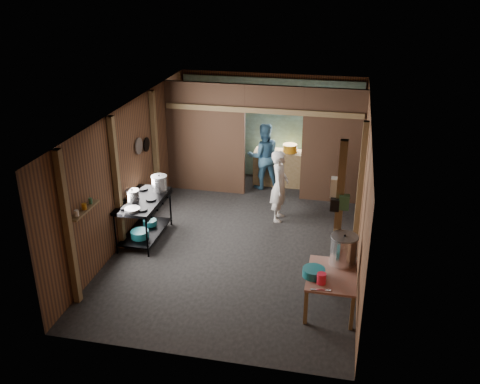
% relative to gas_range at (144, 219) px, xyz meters
% --- Properties ---
extents(floor, '(4.50, 7.00, 0.00)m').
position_rel_gas_range_xyz_m(floor, '(1.88, 0.39, -0.43)').
color(floor, black).
rests_on(floor, ground).
extents(ceiling, '(4.50, 7.00, 0.00)m').
position_rel_gas_range_xyz_m(ceiling, '(1.88, 0.39, 2.17)').
color(ceiling, black).
rests_on(ceiling, ground).
extents(wall_back, '(4.50, 0.00, 2.60)m').
position_rel_gas_range_xyz_m(wall_back, '(1.88, 3.89, 0.87)').
color(wall_back, brown).
rests_on(wall_back, ground).
extents(wall_front, '(4.50, 0.00, 2.60)m').
position_rel_gas_range_xyz_m(wall_front, '(1.88, -3.11, 0.87)').
color(wall_front, brown).
rests_on(wall_front, ground).
extents(wall_left, '(0.00, 7.00, 2.60)m').
position_rel_gas_range_xyz_m(wall_left, '(-0.37, 0.39, 0.87)').
color(wall_left, brown).
rests_on(wall_left, ground).
extents(wall_right, '(0.00, 7.00, 2.60)m').
position_rel_gas_range_xyz_m(wall_right, '(4.13, 0.39, 0.87)').
color(wall_right, brown).
rests_on(wall_right, ground).
extents(partition_left, '(1.85, 0.10, 2.60)m').
position_rel_gas_range_xyz_m(partition_left, '(0.55, 2.59, 0.87)').
color(partition_left, '#452F20').
rests_on(partition_left, floor).
extents(partition_right, '(1.35, 0.10, 2.60)m').
position_rel_gas_range_xyz_m(partition_right, '(3.46, 2.59, 0.87)').
color(partition_right, '#452F20').
rests_on(partition_right, floor).
extents(partition_header, '(1.30, 0.10, 0.60)m').
position_rel_gas_range_xyz_m(partition_header, '(2.13, 2.59, 1.87)').
color(partition_header, '#452F20').
rests_on(partition_header, wall_back).
extents(turquoise_panel, '(4.40, 0.06, 2.50)m').
position_rel_gas_range_xyz_m(turquoise_panel, '(1.88, 3.83, 0.82)').
color(turquoise_panel, '#85C2BE').
rests_on(turquoise_panel, wall_back).
extents(back_counter, '(1.20, 0.50, 0.85)m').
position_rel_gas_range_xyz_m(back_counter, '(2.18, 3.34, -0.00)').
color(back_counter, olive).
rests_on(back_counter, floor).
extents(wall_clock, '(0.20, 0.03, 0.20)m').
position_rel_gas_range_xyz_m(wall_clock, '(2.13, 3.79, 1.47)').
color(wall_clock, white).
rests_on(wall_clock, wall_back).
extents(post_left_a, '(0.10, 0.12, 2.60)m').
position_rel_gas_range_xyz_m(post_left_a, '(-0.30, -2.21, 0.87)').
color(post_left_a, olive).
rests_on(post_left_a, floor).
extents(post_left_b, '(0.10, 0.12, 2.60)m').
position_rel_gas_range_xyz_m(post_left_b, '(-0.30, -0.41, 0.87)').
color(post_left_b, olive).
rests_on(post_left_b, floor).
extents(post_left_c, '(0.10, 0.12, 2.60)m').
position_rel_gas_range_xyz_m(post_left_c, '(-0.30, 1.59, 0.87)').
color(post_left_c, olive).
rests_on(post_left_c, floor).
extents(post_right, '(0.10, 0.12, 2.60)m').
position_rel_gas_range_xyz_m(post_right, '(4.06, 0.19, 0.87)').
color(post_right, olive).
rests_on(post_right, floor).
extents(post_free, '(0.12, 0.12, 2.60)m').
position_rel_gas_range_xyz_m(post_free, '(3.73, -0.91, 0.87)').
color(post_free, olive).
rests_on(post_free, floor).
extents(cross_beam, '(4.40, 0.12, 0.12)m').
position_rel_gas_range_xyz_m(cross_beam, '(1.88, 2.54, 1.62)').
color(cross_beam, olive).
rests_on(cross_beam, wall_left).
extents(pan_lid_big, '(0.03, 0.34, 0.34)m').
position_rel_gas_range_xyz_m(pan_lid_big, '(-0.33, 0.79, 1.22)').
color(pan_lid_big, gray).
rests_on(pan_lid_big, wall_left).
extents(pan_lid_small, '(0.03, 0.30, 0.30)m').
position_rel_gas_range_xyz_m(pan_lid_small, '(-0.33, 1.19, 1.12)').
color(pan_lid_small, black).
rests_on(pan_lid_small, wall_left).
extents(wall_shelf, '(0.14, 0.80, 0.03)m').
position_rel_gas_range_xyz_m(wall_shelf, '(-0.27, -1.71, 0.97)').
color(wall_shelf, olive).
rests_on(wall_shelf, wall_left).
extents(jar_white, '(0.07, 0.07, 0.10)m').
position_rel_gas_range_xyz_m(jar_white, '(-0.27, -1.96, 1.04)').
color(jar_white, white).
rests_on(jar_white, wall_shelf).
extents(jar_yellow, '(0.08, 0.08, 0.10)m').
position_rel_gas_range_xyz_m(jar_yellow, '(-0.27, -1.71, 1.04)').
color(jar_yellow, '#B67213').
rests_on(jar_yellow, wall_shelf).
extents(jar_green, '(0.06, 0.06, 0.10)m').
position_rel_gas_range_xyz_m(jar_green, '(-0.27, -1.49, 1.04)').
color(jar_green, '#336846').
rests_on(jar_green, wall_shelf).
extents(bag_white, '(0.22, 0.15, 0.32)m').
position_rel_gas_range_xyz_m(bag_white, '(3.68, -0.83, 1.35)').
color(bag_white, white).
rests_on(bag_white, post_free).
extents(bag_green, '(0.16, 0.12, 0.24)m').
position_rel_gas_range_xyz_m(bag_green, '(3.80, -0.97, 1.17)').
color(bag_green, '#336846').
rests_on(bag_green, post_free).
extents(bag_black, '(0.14, 0.10, 0.20)m').
position_rel_gas_range_xyz_m(bag_black, '(3.66, -0.99, 1.12)').
color(bag_black, black).
rests_on(bag_black, post_free).
extents(gas_range, '(0.74, 1.45, 0.85)m').
position_rel_gas_range_xyz_m(gas_range, '(0.00, 0.00, 0.00)').
color(gas_range, black).
rests_on(gas_range, floor).
extents(prep_table, '(0.76, 1.05, 0.62)m').
position_rel_gas_range_xyz_m(prep_table, '(3.71, -1.55, -0.12)').
color(prep_table, '#A66350').
rests_on(prep_table, floor).
extents(stove_pot_large, '(0.42, 0.42, 0.33)m').
position_rel_gas_range_xyz_m(stove_pot_large, '(0.17, 0.50, 0.57)').
color(stove_pot_large, silver).
rests_on(stove_pot_large, gas_range).
extents(stove_pot_med, '(0.29, 0.29, 0.23)m').
position_rel_gas_range_xyz_m(stove_pot_med, '(-0.17, -0.08, 0.52)').
color(stove_pot_med, silver).
rests_on(stove_pot_med, gas_range).
extents(frying_pan, '(0.40, 0.56, 0.07)m').
position_rel_gas_range_xyz_m(frying_pan, '(0.00, -0.51, 0.45)').
color(frying_pan, gray).
rests_on(frying_pan, gas_range).
extents(blue_tub_front, '(0.35, 0.35, 0.14)m').
position_rel_gas_range_xyz_m(blue_tub_front, '(0.00, -0.27, -0.19)').
color(blue_tub_front, '#196C78').
rests_on(blue_tub_front, gas_range).
extents(blue_tub_back, '(0.27, 0.27, 0.11)m').
position_rel_gas_range_xyz_m(blue_tub_back, '(0.00, 0.26, -0.21)').
color(blue_tub_back, '#196C78').
rests_on(blue_tub_back, gas_range).
extents(stock_pot, '(0.58, 0.58, 0.51)m').
position_rel_gas_range_xyz_m(stock_pot, '(3.86, -1.18, 0.43)').
color(stock_pot, silver).
rests_on(stock_pot, prep_table).
extents(wash_basin, '(0.37, 0.37, 0.13)m').
position_rel_gas_range_xyz_m(wash_basin, '(3.43, -1.66, 0.26)').
color(wash_basin, '#196C78').
rests_on(wash_basin, prep_table).
extents(pink_bucket, '(0.18, 0.18, 0.17)m').
position_rel_gas_range_xyz_m(pink_bucket, '(3.56, -1.83, 0.28)').
color(pink_bucket, '#FE223C').
rests_on(pink_bucket, prep_table).
extents(knife, '(0.30, 0.07, 0.01)m').
position_rel_gas_range_xyz_m(knife, '(3.57, -2.02, 0.20)').
color(knife, silver).
rests_on(knife, prep_table).
extents(yellow_tub, '(0.34, 0.34, 0.19)m').
position_rel_gas_range_xyz_m(yellow_tub, '(2.43, 3.34, 0.52)').
color(yellow_tub, '#B67213').
rests_on(yellow_tub, back_counter).
extents(red_cup, '(0.11, 0.11, 0.13)m').
position_rel_gas_range_xyz_m(red_cup, '(1.83, 3.34, 0.49)').
color(red_cup, '#D23E0C').
rests_on(red_cup, back_counter).
extents(cook, '(0.37, 0.56, 1.54)m').
position_rel_gas_range_xyz_m(cook, '(2.46, 1.40, 0.34)').
color(cook, silver).
rests_on(cook, floor).
extents(worker_back, '(0.94, 0.84, 1.60)m').
position_rel_gas_range_xyz_m(worker_back, '(1.84, 3.04, 0.37)').
color(worker_back, '#39688A').
rests_on(worker_back, floor).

